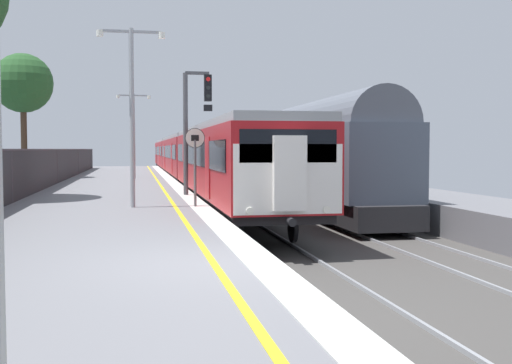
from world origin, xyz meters
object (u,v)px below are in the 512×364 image
commuter_train_at_platform (188,156)px  signal_gantry (193,118)px  background_tree_centre (23,85)px  speed_limit_sign (195,156)px  freight_train_adjacent_track (284,152)px  platform_lamp_mid (132,102)px  platform_lamp_far (134,128)px

commuter_train_at_platform → signal_gantry: size_ratio=12.70×
signal_gantry → background_tree_centre: (-8.71, 15.74, 2.65)m
speed_limit_sign → background_tree_centre: bearing=112.0°
freight_train_adjacent_track → platform_lamp_mid: 14.81m
signal_gantry → speed_limit_sign: size_ratio=1.96×
platform_lamp_far → background_tree_centre: size_ratio=0.67×
speed_limit_sign → platform_lamp_far: platform_lamp_far is taller
speed_limit_sign → signal_gantry: bearing=85.4°
freight_train_adjacent_track → signal_gantry: signal_gantry is taller
freight_train_adjacent_track → background_tree_centre: background_tree_centre is taller
speed_limit_sign → platform_lamp_mid: (-1.85, 0.22, 1.63)m
signal_gantry → speed_limit_sign: bearing=-94.6°
speed_limit_sign → platform_lamp_mid: size_ratio=0.45×
platform_lamp_mid → platform_lamp_far: bearing=90.0°
background_tree_centre → freight_train_adjacent_track: bearing=-28.8°
speed_limit_sign → freight_train_adjacent_track: bearing=65.4°
platform_lamp_far → commuter_train_at_platform: bearing=59.2°
speed_limit_sign → background_tree_centre: 22.54m
commuter_train_at_platform → background_tree_centre: bearing=-155.9°
signal_gantry → platform_lamp_mid: 5.12m
platform_lamp_mid → signal_gantry: bearing=64.0°
background_tree_centre → signal_gantry: bearing=-61.0°
freight_train_adjacent_track → speed_limit_sign: freight_train_adjacent_track is taller
signal_gantry → platform_lamp_far: bearing=99.0°
commuter_train_at_platform → platform_lamp_mid: (-3.70, -24.88, 1.89)m
signal_gantry → speed_limit_sign: (-0.38, -4.81, -1.40)m
freight_train_adjacent_track → platform_lamp_far: size_ratio=5.61×
commuter_train_at_platform → freight_train_adjacent_track: freight_train_adjacent_track is taller
platform_lamp_mid → speed_limit_sign: bearing=-6.6°
freight_train_adjacent_track → platform_lamp_mid: bearing=-121.5°
speed_limit_sign → background_tree_centre: size_ratio=0.32×
background_tree_centre → speed_limit_sign: bearing=-68.0°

